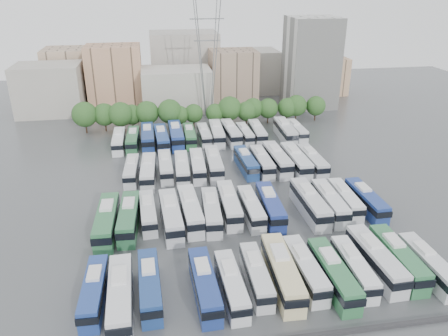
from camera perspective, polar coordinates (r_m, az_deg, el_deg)
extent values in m
plane|color=#424447|center=(77.85, 1.32, -4.28)|extent=(220.00, 220.00, 0.00)
cylinder|color=black|center=(116.32, -17.54, 5.00)|extent=(0.36, 0.36, 2.64)
sphere|color=#234C1E|center=(115.28, -17.76, 6.68)|extent=(6.34, 6.34, 6.34)
cylinder|color=black|center=(116.45, -15.17, 5.23)|extent=(0.36, 0.36, 2.38)
sphere|color=#234C1E|center=(115.50, -15.34, 6.75)|extent=(5.72, 5.72, 5.72)
cylinder|color=black|center=(114.62, -13.17, 5.19)|extent=(0.36, 0.36, 2.55)
sphere|color=#234C1E|center=(113.60, -13.33, 6.84)|extent=(6.12, 6.12, 6.12)
cylinder|color=black|center=(116.02, -11.82, 5.44)|extent=(0.36, 0.36, 2.17)
sphere|color=#234C1E|center=(115.15, -11.94, 6.83)|extent=(5.22, 5.22, 5.22)
cylinder|color=black|center=(114.88, -9.89, 5.50)|extent=(0.36, 0.36, 2.51)
sphere|color=#234C1E|center=(113.88, -10.00, 7.12)|extent=(6.01, 6.01, 6.01)
cylinder|color=black|center=(114.44, -7.00, 5.63)|extent=(0.36, 0.36, 2.61)
sphere|color=#234C1E|center=(113.39, -7.09, 7.34)|extent=(6.27, 6.27, 6.27)
cylinder|color=black|center=(114.90, -5.80, 5.61)|extent=(0.36, 0.36, 2.01)
sphere|color=#234C1E|center=(114.08, -5.86, 6.91)|extent=(4.82, 4.82, 4.82)
cylinder|color=black|center=(115.72, -3.95, 5.82)|extent=(0.36, 0.36, 2.05)
sphere|color=#234C1E|center=(114.90, -3.99, 7.14)|extent=(4.92, 4.92, 4.92)
cylinder|color=black|center=(116.08, -1.18, 5.92)|extent=(0.36, 0.36, 2.02)
sphere|color=#234C1E|center=(115.27, -1.19, 7.22)|extent=(4.85, 4.85, 4.85)
cylinder|color=black|center=(116.43, 0.75, 6.13)|extent=(0.36, 0.36, 2.61)
sphere|color=#234C1E|center=(115.40, 0.76, 7.80)|extent=(6.26, 6.26, 6.26)
cylinder|color=black|center=(116.78, 2.93, 6.04)|extent=(0.36, 0.36, 2.16)
sphere|color=#234C1E|center=(115.92, 2.96, 7.42)|extent=(5.19, 5.19, 5.19)
cylinder|color=black|center=(118.75, 3.77, 6.35)|extent=(0.36, 0.36, 2.28)
sphere|color=#234C1E|center=(117.86, 3.81, 7.79)|extent=(5.47, 5.47, 5.47)
cylinder|color=black|center=(119.45, 5.73, 6.37)|extent=(0.36, 0.36, 2.22)
sphere|color=#234C1E|center=(118.58, 5.79, 7.77)|extent=(5.34, 5.34, 5.34)
cylinder|color=black|center=(120.98, 8.18, 6.46)|extent=(0.36, 0.36, 2.18)
sphere|color=#234C1E|center=(120.15, 8.26, 7.81)|extent=(5.22, 5.22, 5.22)
cylinder|color=black|center=(121.96, 9.32, 6.58)|extent=(0.36, 0.36, 2.38)
sphere|color=#234C1E|center=(121.06, 9.42, 8.05)|extent=(5.72, 5.72, 5.72)
cylinder|color=black|center=(123.75, 11.78, 6.61)|extent=(0.36, 0.36, 2.22)
sphere|color=#234C1E|center=(122.92, 11.90, 7.95)|extent=(5.34, 5.34, 5.34)
cube|color=#9E998E|center=(135.94, -21.79, 9.53)|extent=(18.00, 14.00, 14.00)
cube|color=tan|center=(138.69, -14.05, 11.61)|extent=(16.00, 12.00, 18.00)
cube|color=#ADA89E|center=(131.27, -6.19, 10.16)|extent=(20.00, 14.00, 12.00)
cube|color=gray|center=(138.76, 1.20, 11.88)|extent=(14.00, 12.00, 16.00)
cube|color=gray|center=(150.24, -5.20, 13.49)|extent=(22.00, 16.00, 20.00)
cube|color=tan|center=(150.35, -19.19, 11.53)|extent=(16.00, 14.00, 16.00)
cube|color=#A39E93|center=(152.06, 3.39, 12.52)|extent=(18.00, 14.00, 14.00)
cube|color=tan|center=(153.72, 12.84, 11.72)|extent=(14.00, 12.00, 12.00)
cube|color=gray|center=(144.95, -9.75, 10.85)|extent=(12.00, 10.00, 10.00)
cube|color=silver|center=(136.03, 11.27, 13.35)|extent=(14.00, 14.00, 26.00)
cylinder|color=slate|center=(117.83, -3.03, 14.17)|extent=(2.90, 2.91, 33.83)
cylinder|color=slate|center=(121.75, -3.26, 14.48)|extent=(2.90, 2.91, 33.83)
cylinder|color=slate|center=(118.34, -1.05, 14.24)|extent=(2.90, 2.91, 33.83)
cylinder|color=slate|center=(122.24, -1.33, 14.55)|extent=(2.90, 2.91, 33.83)
cube|color=slate|center=(118.84, -2.24, 18.90)|extent=(9.00, 0.30, 0.30)
cube|color=slate|center=(119.42, -2.20, 16.30)|extent=(7.00, 0.30, 0.30)
cube|color=navy|center=(57.10, -16.58, -15.28)|extent=(2.65, 11.11, 3.13)
cube|color=black|center=(56.63, -16.67, -14.89)|extent=(2.76, 11.28, 0.92)
cube|color=silver|center=(57.12, -16.61, -13.02)|extent=(1.64, 2.99, 0.41)
cube|color=silver|center=(55.21, -13.35, -16.12)|extent=(3.06, 12.67, 3.57)
cube|color=black|center=(54.65, -13.42, -15.68)|extent=(3.19, 12.86, 1.05)
cube|color=silver|center=(55.21, -13.52, -13.48)|extent=(1.89, 3.41, 0.46)
cube|color=navy|center=(56.41, -9.66, -14.96)|extent=(2.87, 11.63, 3.27)
cube|color=black|center=(55.91, -9.70, -14.55)|extent=(3.00, 11.80, 0.96)
cube|color=silver|center=(56.44, -9.86, -12.58)|extent=(1.75, 3.14, 0.42)
cube|color=navy|center=(55.72, -2.56, -15.09)|extent=(2.94, 11.92, 3.35)
cube|color=black|center=(55.20, -2.55, -14.67)|extent=(3.07, 12.10, 0.99)
cube|color=silver|center=(55.72, -2.85, -12.63)|extent=(1.79, 3.22, 0.43)
cube|color=silver|center=(55.82, 0.96, -15.13)|extent=(2.70, 11.12, 3.13)
cube|color=black|center=(55.34, 1.00, -14.73)|extent=(2.81, 11.28, 0.92)
cube|color=silver|center=(55.80, 0.67, -12.84)|extent=(1.66, 2.99, 0.41)
cube|color=silver|center=(57.52, 4.24, -13.88)|extent=(2.44, 10.90, 3.08)
cube|color=black|center=(57.05, 4.29, -13.49)|extent=(2.55, 11.07, 0.91)
cube|color=silver|center=(57.54, 3.99, -11.69)|extent=(1.58, 2.92, 0.40)
cube|color=beige|center=(57.82, 7.58, -13.44)|extent=(3.23, 13.11, 3.69)
cube|color=black|center=(57.27, 7.66, -12.98)|extent=(3.36, 13.31, 1.08)
cube|color=silver|center=(57.87, 7.29, -10.84)|extent=(1.97, 3.53, 0.48)
cube|color=silver|center=(59.16, 10.49, -12.93)|extent=(2.81, 11.65, 3.28)
cube|color=black|center=(58.69, 10.59, -12.52)|extent=(2.93, 11.82, 0.96)
cube|color=silver|center=(59.18, 10.12, -10.69)|extent=(1.73, 3.14, 0.42)
cube|color=#2F6E42|center=(58.88, 14.03, -13.40)|extent=(2.69, 12.20, 3.45)
cube|color=black|center=(58.38, 14.15, -12.97)|extent=(2.82, 12.38, 1.01)
cube|color=silver|center=(58.87, 13.64, -11.03)|extent=(1.75, 3.26, 0.45)
cube|color=silver|center=(60.96, 16.57, -12.47)|extent=(2.69, 11.13, 3.13)
cube|color=black|center=(60.52, 16.69, -12.09)|extent=(2.81, 11.30, 0.92)
cube|color=silver|center=(60.99, 16.25, -10.38)|extent=(1.66, 3.00, 0.41)
cube|color=silver|center=(63.05, 19.16, -11.29)|extent=(3.09, 12.61, 3.55)
cube|color=black|center=(62.57, 19.31, -10.85)|extent=(3.22, 12.81, 1.04)
cube|color=silver|center=(63.07, 18.71, -9.02)|extent=(1.89, 3.40, 0.46)
cube|color=#2F6E42|center=(64.39, 21.72, -10.96)|extent=(2.74, 12.27, 3.47)
cube|color=black|center=(63.92, 21.88, -10.54)|extent=(2.86, 12.46, 1.02)
cube|color=silver|center=(64.44, 21.33, -8.79)|extent=(1.77, 3.28, 0.45)
cube|color=silver|center=(64.88, 25.08, -11.46)|extent=(2.57, 11.37, 3.21)
cube|color=black|center=(64.46, 25.24, -11.07)|extent=(2.69, 11.54, 0.94)
cube|color=silver|center=(64.86, 24.67, -9.46)|extent=(1.65, 3.05, 0.42)
cube|color=#2F6E41|center=(70.14, -15.04, -6.84)|extent=(3.16, 13.13, 3.70)
cube|color=black|center=(69.65, -15.11, -6.41)|extent=(3.29, 13.33, 1.09)
cube|color=silver|center=(70.55, -15.08, -4.71)|extent=(1.95, 3.53, 0.48)
cube|color=#2C683F|center=(70.47, -12.32, -6.47)|extent=(3.27, 12.54, 3.52)
cube|color=black|center=(70.01, -12.38, -6.06)|extent=(3.40, 12.73, 1.03)
cube|color=silver|center=(70.87, -12.35, -4.46)|extent=(1.93, 3.40, 0.46)
cube|color=silver|center=(71.84, -9.88, -5.84)|extent=(2.84, 10.94, 3.07)
cube|color=black|center=(71.44, -9.91, -5.48)|extent=(2.96, 11.11, 0.90)
cube|color=silver|center=(72.21, -10.04, -4.12)|extent=(1.68, 2.96, 0.40)
cube|color=silver|center=(69.82, -6.93, -6.32)|extent=(3.35, 12.86, 3.61)
cube|color=black|center=(69.34, -6.95, -5.89)|extent=(3.49, 13.05, 1.06)
cube|color=silver|center=(70.23, -7.15, -4.24)|extent=(1.98, 3.48, 0.47)
cube|color=silver|center=(71.10, -4.41, -5.63)|extent=(3.30, 12.67, 3.56)
cube|color=black|center=(70.64, -4.41, -5.22)|extent=(3.43, 12.87, 1.05)
cube|color=silver|center=(71.52, -4.64, -3.63)|extent=(1.94, 3.43, 0.46)
cube|color=silver|center=(70.83, -1.65, -5.80)|extent=(3.10, 11.85, 3.33)
cube|color=black|center=(70.39, -1.65, -5.41)|extent=(3.23, 12.03, 0.98)
cube|color=silver|center=(71.22, -1.77, -3.90)|extent=(1.82, 3.21, 0.43)
cube|color=silver|center=(72.73, 0.67, -4.88)|extent=(2.84, 12.27, 3.46)
cube|color=black|center=(72.28, 0.69, -4.48)|extent=(2.96, 12.45, 1.02)
cube|color=silver|center=(73.15, 0.50, -2.97)|extent=(1.79, 3.29, 0.45)
cube|color=silver|center=(72.07, 3.54, -5.34)|extent=(2.54, 11.31, 3.20)
cube|color=black|center=(71.66, 3.58, -4.97)|extent=(2.65, 11.48, 0.94)
cube|color=silver|center=(72.42, 3.32, -3.56)|extent=(1.64, 3.03, 0.41)
cube|color=navy|center=(72.65, 6.05, -5.06)|extent=(3.08, 12.35, 3.47)
cube|color=black|center=(72.21, 6.10, -4.65)|extent=(3.21, 12.53, 1.02)
cube|color=silver|center=(73.06, 5.85, -3.14)|extent=(1.86, 3.33, 0.45)
cube|color=silver|center=(74.24, 11.13, -4.64)|extent=(2.87, 13.06, 3.69)
cube|color=black|center=(73.78, 11.22, -4.21)|extent=(3.00, 13.26, 1.09)
cube|color=silver|center=(74.64, 10.83, -2.65)|extent=(1.87, 3.49, 0.48)
cube|color=silver|center=(75.50, 13.61, -4.48)|extent=(2.90, 12.16, 3.43)
cube|color=black|center=(75.08, 13.70, -4.10)|extent=(3.03, 12.34, 1.01)
cube|color=silver|center=(75.88, 13.36, -2.67)|extent=(1.80, 3.27, 0.44)
cube|color=silver|center=(77.47, 15.52, -4.05)|extent=(2.80, 11.24, 3.16)
cube|color=black|center=(77.09, 15.61, -3.70)|extent=(2.92, 11.41, 0.93)
cube|color=silver|center=(77.83, 15.29, -2.42)|extent=(1.69, 3.03, 0.41)
cube|color=navy|center=(77.99, 18.04, -4.11)|extent=(2.67, 11.85, 3.35)
cube|color=black|center=(77.59, 18.15, -3.74)|extent=(2.79, 12.03, 0.98)
cube|color=silver|center=(78.32, 17.73, -2.40)|extent=(1.72, 3.17, 0.43)
cube|color=silver|center=(87.48, -11.97, -0.40)|extent=(2.85, 11.00, 3.09)
cube|color=black|center=(87.12, -12.01, -0.08)|extent=(2.97, 11.16, 0.91)
cube|color=silver|center=(88.05, -12.00, 0.99)|extent=(1.69, 2.98, 0.40)
cube|color=silver|center=(86.00, -9.84, -0.53)|extent=(3.14, 12.25, 3.44)
cube|color=black|center=(85.60, -9.87, -0.17)|extent=(3.27, 12.44, 1.01)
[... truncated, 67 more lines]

